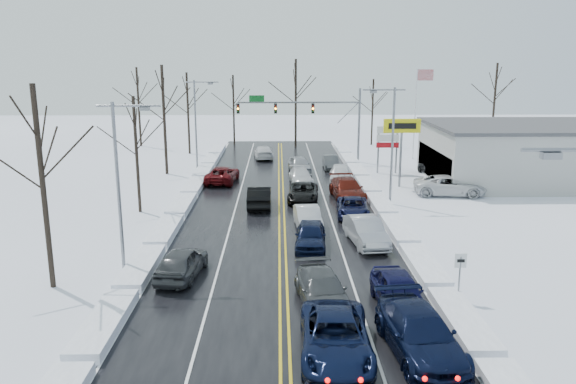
{
  "coord_description": "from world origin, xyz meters",
  "views": [
    {
      "loc": [
        -0.23,
        -32.34,
        11.14
      ],
      "look_at": [
        0.4,
        3.67,
        2.5
      ],
      "focal_mm": 35.0,
      "sensor_mm": 36.0,
      "label": 1
    }
  ],
  "objects_px": {
    "tires_plus_sign": "(402,131)",
    "oncoming_car_0": "(260,207)",
    "traffic_signal_mast": "(312,112)",
    "flagpole": "(417,106)",
    "dealership_building": "(542,153)"
  },
  "relations": [
    {
      "from": "tires_plus_sign",
      "to": "oncoming_car_0",
      "type": "xyz_separation_m",
      "value": [
        -12.18,
        -6.68,
        -4.99
      ]
    },
    {
      "from": "traffic_signal_mast",
      "to": "flagpole",
      "type": "xyz_separation_m",
      "value": [
        11.72,
        2.01,
        0.45
      ]
    },
    {
      "from": "tires_plus_sign",
      "to": "oncoming_car_0",
      "type": "relative_size",
      "value": 1.19
    },
    {
      "from": "flagpole",
      "to": "oncoming_car_0",
      "type": "distance_m",
      "value": 27.33
    },
    {
      "from": "tires_plus_sign",
      "to": "dealership_building",
      "type": "distance_m",
      "value": 13.82
    },
    {
      "from": "flagpole",
      "to": "dealership_building",
      "type": "height_order",
      "value": "flagpole"
    },
    {
      "from": "traffic_signal_mast",
      "to": "flagpole",
      "type": "bearing_deg",
      "value": 9.73
    },
    {
      "from": "flagpole",
      "to": "dealership_building",
      "type": "bearing_deg",
      "value": -53.73
    },
    {
      "from": "traffic_signal_mast",
      "to": "tires_plus_sign",
      "type": "height_order",
      "value": "traffic_signal_mast"
    },
    {
      "from": "tires_plus_sign",
      "to": "dealership_building",
      "type": "height_order",
      "value": "tires_plus_sign"
    },
    {
      "from": "traffic_signal_mast",
      "to": "tires_plus_sign",
      "type": "distance_m",
      "value": 13.92
    },
    {
      "from": "flagpole",
      "to": "tires_plus_sign",
      "type": "bearing_deg",
      "value": -108.44
    },
    {
      "from": "traffic_signal_mast",
      "to": "tires_plus_sign",
      "type": "bearing_deg",
      "value": -59.54
    },
    {
      "from": "traffic_signal_mast",
      "to": "oncoming_car_0",
      "type": "xyz_separation_m",
      "value": [
        -5.13,
        -18.67,
        -5.48
      ]
    },
    {
      "from": "traffic_signal_mast",
      "to": "oncoming_car_0",
      "type": "bearing_deg",
      "value": -105.36
    }
  ]
}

